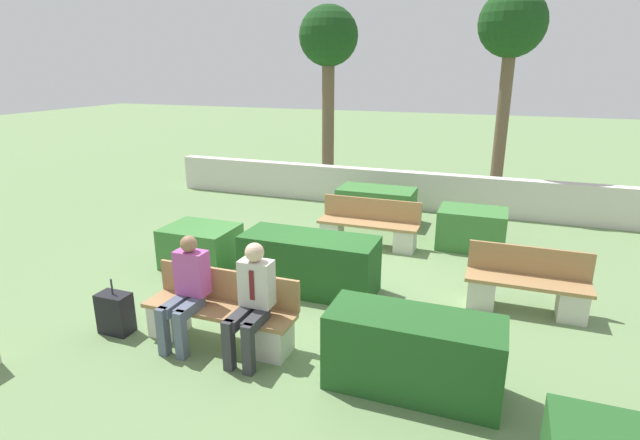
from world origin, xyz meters
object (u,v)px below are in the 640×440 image
person_seated_man (252,297)px  bench_right_side (526,289)px  suitcase (115,313)px  bench_front (221,316)px  person_seated_woman (186,287)px  tree_leftmost (328,44)px  tree_center_left (512,32)px  bench_left_side (368,228)px

person_seated_man → bench_right_side: bearing=37.7°
bench_right_side → suitcase: (-4.82, -2.42, -0.06)m
bench_front → suitcase: bearing=-168.7°
person_seated_woman → tree_leftmost: size_ratio=0.28×
person_seated_man → person_seated_woman: person_seated_man is taller
bench_right_side → person_seated_woman: person_seated_woman is taller
tree_leftmost → person_seated_woman: bearing=-81.6°
bench_right_side → tree_leftmost: size_ratio=0.34×
person_seated_man → person_seated_woman: size_ratio=1.01×
person_seated_woman → tree_center_left: (3.21, 8.03, 3.19)m
bench_left_side → tree_leftmost: (-2.38, 4.45, 3.41)m
bench_left_side → person_seated_woman: 4.22m
bench_front → tree_center_left: 9.13m
person_seated_man → tree_center_left: 8.95m
suitcase → tree_leftmost: bearing=91.7°
person_seated_woman → bench_front: bearing=22.3°
bench_left_side → suitcase: bench_left_side is taller
person_seated_woman → suitcase: size_ratio=1.83×
tree_center_left → bench_right_side: bearing=-84.0°
bench_right_side → suitcase: size_ratio=2.22×
bench_left_side → bench_front: bearing=-95.9°
bench_left_side → person_seated_woman: bearing=-100.2°
person_seated_woman → tree_leftmost: 9.10m
tree_center_left → person_seated_man: bearing=-106.3°
bench_right_side → bench_front: bearing=-145.3°
person_seated_woman → suitcase: person_seated_woman is taller
bench_front → bench_left_side: size_ratio=1.02×
bench_left_side → tree_leftmost: bearing=123.5°
bench_front → bench_right_side: (3.47, 2.15, -0.01)m
person_seated_man → bench_left_side: bearing=86.3°
bench_front → bench_right_side: same height
person_seated_man → bench_front: bearing=164.8°
tree_leftmost → suitcase: bearing=-88.3°
bench_front → person_seated_woman: (-0.35, -0.14, 0.40)m
bench_right_side → tree_center_left: 6.80m
suitcase → bench_front: bearing=11.3°
bench_right_side → bench_left_side: bearing=149.7°
person_seated_woman → suitcase: (-1.00, -0.13, -0.47)m
bench_right_side → person_seated_woman: bearing=-146.1°
bench_right_side → person_seated_man: 3.76m
bench_front → person_seated_man: person_seated_man is taller
tree_leftmost → tree_center_left: (4.47, -0.47, 0.18)m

